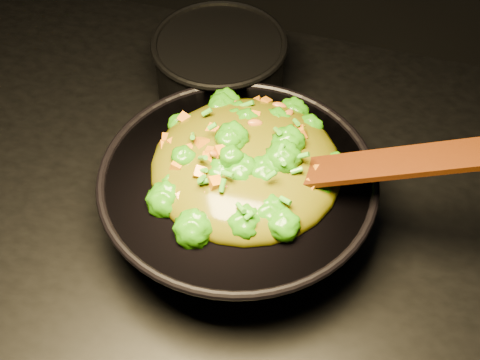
% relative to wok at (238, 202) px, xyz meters
% --- Properties ---
extents(wok, '(0.43, 0.43, 0.10)m').
position_rel_wok_xyz_m(wok, '(0.00, 0.00, 0.00)').
color(wok, black).
rests_on(wok, stovetop).
extents(stir_fry, '(0.27, 0.27, 0.09)m').
position_rel_wok_xyz_m(stir_fry, '(0.01, 0.02, 0.09)').
color(stir_fry, '#297A08').
rests_on(stir_fry, wok).
extents(spatula, '(0.29, 0.07, 0.12)m').
position_rel_wok_xyz_m(spatula, '(0.14, 0.01, 0.10)').
color(spatula, '#381604').
rests_on(spatula, wok).
extents(back_pot, '(0.24, 0.24, 0.11)m').
position_rel_wok_xyz_m(back_pot, '(-0.10, 0.24, 0.01)').
color(back_pot, black).
rests_on(back_pot, stovetop).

